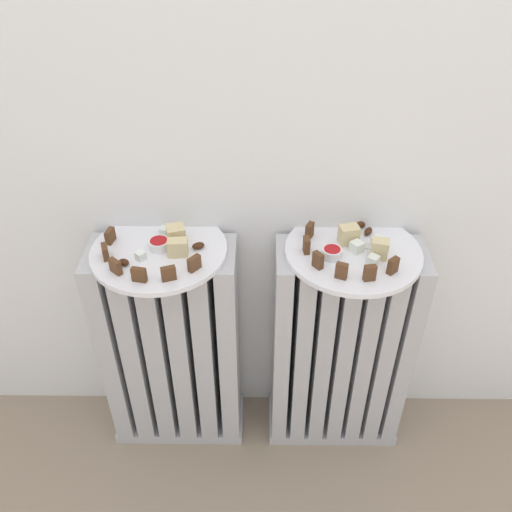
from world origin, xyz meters
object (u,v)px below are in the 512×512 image
Objects in this scene: plate_left at (159,251)px; radiator_right at (340,350)px; jam_bowl_left at (159,244)px; radiator_left at (173,349)px; plate_right at (353,252)px; jam_bowl_right at (332,252)px; fork at (368,254)px.

radiator_right is at bearing 0.00° from plate_left.
jam_bowl_left is at bearing 179.87° from radiator_right.
radiator_left is 2.03× the size of plate_right.
jam_bowl_right is (0.38, -0.03, 0.00)m from jam_bowl_left.
fork reaches higher than radiator_left.
jam_bowl_left is at bearing 34.60° from radiator_left.
plate_left is at bearing 180.00° from plate_right.
jam_bowl_right reaches higher than radiator_right.
fork is (0.47, -0.02, -0.01)m from jam_bowl_left.
fork is at bearing 5.91° from jam_bowl_right.
plate_right reaches higher than radiator_right.
fork is at bearing -2.37° from plate_left.
plate_left is 0.47m from fork.
jam_bowl_right reaches higher than plate_left.
radiator_left is 2.03× the size of plate_left.
radiator_left is 0.32m from plate_left.
jam_bowl_left is at bearing 175.70° from jam_bowl_right.
plate_left is (0.00, 0.00, 0.32)m from radiator_left.
jam_bowl_right is 0.08m from fork.
plate_right is at bearing 0.00° from plate_left.
jam_bowl_right is at bearing -4.30° from jam_bowl_left.
jam_bowl_right is 0.43× the size of fork.
plate_left is at bearing -145.40° from jam_bowl_left.
jam_bowl_left is (-0.44, 0.00, 0.34)m from radiator_right.
jam_bowl_right reaches higher than plate_right.
plate_left reaches higher than radiator_right.
radiator_left is 13.28× the size of jam_bowl_left.
jam_bowl_left and jam_bowl_right have the same top height.
jam_bowl_right is (0.39, -0.03, 0.02)m from plate_left.
radiator_right is 0.54m from plate_left.
fork is (0.03, -0.02, 0.33)m from radiator_right.
radiator_right is 6.17× the size of fork.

